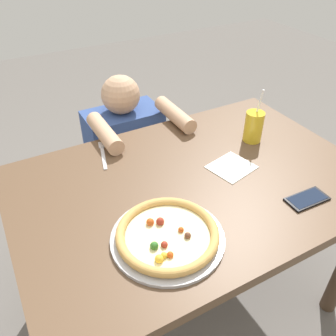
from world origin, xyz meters
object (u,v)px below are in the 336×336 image
(cell_phone, at_px, (307,199))
(diner_seated, at_px, (127,164))
(pizza_near, at_px, (167,235))
(drink_cup_colored, at_px, (254,126))
(fork, at_px, (103,154))

(cell_phone, relative_size, diner_seated, 0.17)
(pizza_near, xyz_separation_m, drink_cup_colored, (0.59, 0.33, 0.05))
(drink_cup_colored, bearing_deg, cell_phone, -101.86)
(cell_phone, height_order, diner_seated, diner_seated)
(drink_cup_colored, bearing_deg, diner_seated, 125.92)
(drink_cup_colored, distance_m, fork, 0.64)
(pizza_near, distance_m, cell_phone, 0.52)
(fork, relative_size, diner_seated, 0.22)
(drink_cup_colored, xyz_separation_m, diner_seated, (-0.38, 0.53, -0.40))
(pizza_near, relative_size, fork, 1.74)
(pizza_near, xyz_separation_m, cell_phone, (0.51, -0.07, -0.01))
(pizza_near, bearing_deg, drink_cup_colored, 28.71)
(cell_phone, bearing_deg, pizza_near, 171.86)
(pizza_near, height_order, cell_phone, pizza_near)
(fork, bearing_deg, cell_phone, -49.30)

